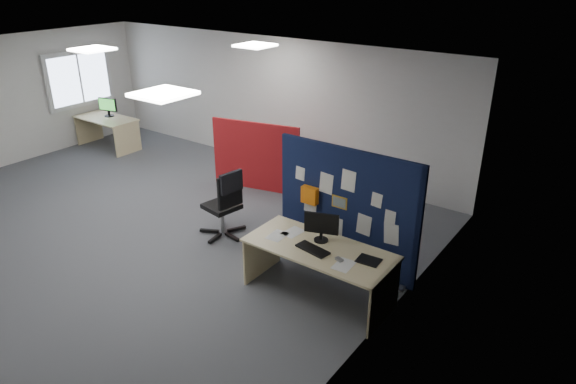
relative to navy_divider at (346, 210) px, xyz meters
The scene contains 17 objects.
floor 3.67m from the navy_divider, 167.15° to the right, with size 9.00×9.00×0.00m, color #4D4F54.
ceiling 3.99m from the navy_divider, 167.15° to the right, with size 9.00×7.00×0.02m, color white.
wall_back 4.42m from the navy_divider, 141.98° to the left, with size 9.00×0.02×2.70m, color silver.
wall_right 1.38m from the navy_divider, 37.40° to the right, with size 0.02×7.00×2.70m, color silver.
window 8.02m from the navy_divider, behind, with size 0.06×1.70×1.30m.
ceiling_lights 3.60m from the navy_divider, behind, with size 4.10×4.10×0.04m.
navy_divider is the anchor object (origin of this frame).
main_desk 0.88m from the navy_divider, 81.92° to the right, with size 1.94×0.86×0.73m.
monitor_main 0.69m from the navy_divider, 87.14° to the right, with size 0.44×0.19×0.40m.
keyboard 0.97m from the navy_divider, 85.28° to the right, with size 0.45×0.18×0.03m, color black.
mouse 1.09m from the navy_divider, 63.84° to the right, with size 0.10×0.06×0.03m, color gray.
paper_tray 1.10m from the navy_divider, 44.73° to the right, with size 0.28×0.22×0.01m, color black.
red_divider 3.11m from the navy_divider, 153.16° to the left, with size 1.75×0.45×1.34m.
second_desk 7.27m from the navy_divider, 169.89° to the left, with size 1.53×0.76×0.73m.
monitor_second 7.31m from the navy_divider, 169.23° to the left, with size 0.47×0.22×0.43m.
office_chair 1.98m from the navy_divider, 169.14° to the right, with size 0.75×0.75×1.14m.
desk_papers 0.91m from the navy_divider, 96.92° to the right, with size 1.31×0.63×0.00m.
Camera 1 is at (6.58, -4.88, 4.06)m, focal length 32.00 mm.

